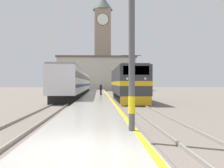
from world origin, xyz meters
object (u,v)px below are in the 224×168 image
(passenger_train, at_px, (77,83))
(clock_tower, at_px, (103,40))
(catenary_mast, at_px, (135,28))
(locomotive_train, at_px, (127,84))
(person_on_platform, at_px, (101,89))

(passenger_train, relative_size, clock_tower, 1.41)
(catenary_mast, height_order, clock_tower, clock_tower)
(locomotive_train, relative_size, catenary_mast, 2.06)
(catenary_mast, bearing_deg, clock_tower, 90.01)
(locomotive_train, height_order, person_on_platform, locomotive_train)
(person_on_platform, bearing_deg, clock_tower, 88.79)
(locomotive_train, height_order, passenger_train, locomotive_train)
(locomotive_train, xyz_separation_m, person_on_platform, (-2.97, 6.62, -0.73))
(catenary_mast, xyz_separation_m, person_on_platform, (-0.95, 27.54, -2.72))
(locomotive_train, bearing_deg, passenger_train, 115.15)
(catenary_mast, bearing_deg, passenger_train, 97.78)
(passenger_train, distance_m, person_on_platform, 8.99)
(locomotive_train, bearing_deg, catenary_mast, -95.53)
(locomotive_train, xyz_separation_m, catenary_mast, (-2.02, -20.92, 1.99))
(locomotive_train, height_order, catenary_mast, catenary_mast)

